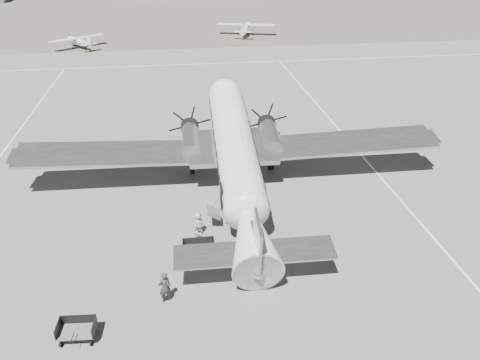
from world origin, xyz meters
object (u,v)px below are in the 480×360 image
Objects in this scene: dc3_airliner at (236,156)px; ramp_agent at (199,236)px; baggage_cart_far at (77,331)px; light_plane_right at (246,29)px; ground_crew at (165,287)px; passenger at (199,224)px; baggage_cart_near at (199,250)px; light_plane_left at (79,42)px.

dc3_airliner is 17.94× the size of ramp_agent.
light_plane_right is at bearing 79.28° from baggage_cart_far.
ground_crew reaches higher than passenger.
dc3_airliner reaches higher than baggage_cart_far.
baggage_cart_near is 1.28× the size of passenger.
baggage_cart_near is at bearing -163.28° from passenger.
light_plane_right is at bearing 82.05° from dc3_airliner.
ground_crew is (13.64, -60.32, -0.05)m from light_plane_left.
passenger is at bearing -85.12° from light_plane_right.
ground_crew is 1.18× the size of passenger.
light_plane_left reaches higher than baggage_cart_near.
baggage_cart_far is at bearing 126.10° from ramp_agent.
ramp_agent is at bearing -110.86° from light_plane_left.
light_plane_left is at bearing 5.79° from ramp_agent.
light_plane_right is at bearing -22.84° from light_plane_left.
ramp_agent is at bearing 84.05° from baggage_cart_near.
ramp_agent is at bearing -138.07° from ground_crew.
ground_crew is 4.65m from ramp_agent.
light_plane_left is at bearing 35.93° from passenger.
ground_crew is at bearing 144.73° from ramp_agent.
ramp_agent is (6.00, 6.19, 0.37)m from baggage_cart_far.
light_plane_left is at bearing -150.26° from light_plane_right.
baggage_cart_near is (-3.08, -7.06, -2.43)m from dc3_airliner.
baggage_cart_far is (-8.97, -12.32, -2.48)m from dc3_airliner.
ramp_agent is at bearing -84.89° from light_plane_right.
light_plane_left is 0.86× the size of light_plane_right.
passenger is (-12.22, -61.35, -0.34)m from light_plane_right.
light_plane_right is 64.99m from baggage_cart_near.
light_plane_right is at bearing -124.59° from ground_crew.
passenger is at bearing 56.03° from baggage_cart_far.
dc3_airliner is at bearing -138.30° from ground_crew.
dc3_airliner reaches higher than light_plane_right.
baggage_cart_near is at bearing -84.82° from light_plane_right.
baggage_cart_near is 3.80m from ground_crew.
passenger is (0.04, 1.52, -0.12)m from ramp_agent.
baggage_cart_near is (-12.36, -63.80, -0.55)m from light_plane_right.
ramp_agent is at bearing 49.97° from baggage_cart_far.
light_plane_right reaches higher than baggage_cart_near.
light_plane_right reaches higher than passenger.
ground_crew is at bearing -114.36° from dc3_airliner.
dc3_airliner is 8.08m from baggage_cart_near.
baggage_cart_far is at bearing -117.63° from light_plane_left.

